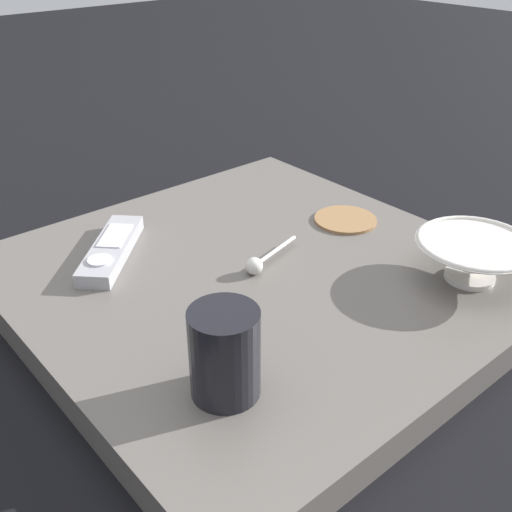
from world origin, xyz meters
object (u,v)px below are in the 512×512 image
tv_remote_near (111,249)px  drink_coaster (345,220)px  cereal_bowl (473,257)px  coffee_mug (225,353)px  teaspoon (258,263)px

tv_remote_near → drink_coaster: bearing=-112.7°
cereal_bowl → coffee_mug: 0.41m
coffee_mug → teaspoon: coffee_mug is taller
coffee_mug → drink_coaster: 0.46m
cereal_bowl → tv_remote_near: bearing=42.3°
teaspoon → coffee_mug: bearing=131.4°
tv_remote_near → drink_coaster: (-0.15, -0.36, -0.01)m
tv_remote_near → drink_coaster: size_ratio=1.64×
cereal_bowl → drink_coaster: (0.24, -0.00, -0.03)m
coffee_mug → teaspoon: 0.26m
coffee_mug → teaspoon: bearing=-48.6°
tv_remote_near → drink_coaster: 0.39m
coffee_mug → teaspoon: (0.17, -0.19, -0.04)m
cereal_bowl → drink_coaster: size_ratio=1.58×
tv_remote_near → cereal_bowl: bearing=-137.7°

